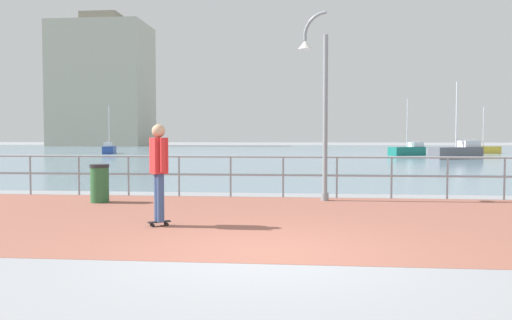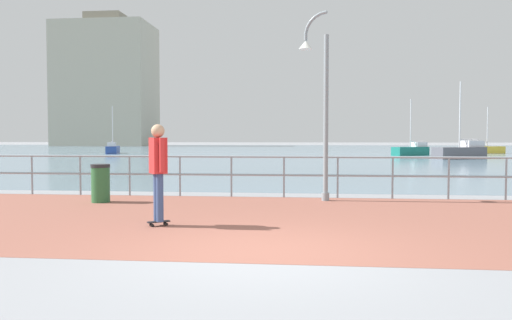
% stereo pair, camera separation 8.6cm
% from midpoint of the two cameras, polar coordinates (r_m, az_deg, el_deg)
% --- Properties ---
extents(ground, '(220.00, 220.00, 0.00)m').
position_cam_midpoint_polar(ground, '(46.89, 5.20, 0.63)').
color(ground, gray).
extents(brick_paving, '(28.00, 7.06, 0.01)m').
position_cam_midpoint_polar(brick_paving, '(9.89, 2.43, -6.62)').
color(brick_paving, '#935647').
rests_on(brick_paving, ground).
extents(harbor_water, '(180.00, 88.00, 0.00)m').
position_cam_midpoint_polar(harbor_water, '(58.30, 5.34, 1.01)').
color(harbor_water, '#6B899E').
rests_on(harbor_water, ground).
extents(waterfront_railing, '(25.25, 0.06, 1.10)m').
position_cam_midpoint_polar(waterfront_railing, '(13.32, 3.36, -0.99)').
color(waterfront_railing, '#8C99A3').
rests_on(waterfront_railing, ground).
extents(lamppost, '(0.78, 0.47, 4.71)m').
position_cam_midpoint_polar(lamppost, '(12.78, 7.34, 7.12)').
color(lamppost, gray).
rests_on(lamppost, ground).
extents(skateboarder, '(0.39, 0.51, 1.82)m').
position_cam_midpoint_polar(skateboarder, '(9.12, -10.72, -0.53)').
color(skateboarder, black).
rests_on(skateboarder, ground).
extents(trash_bin, '(0.46, 0.46, 0.93)m').
position_cam_midpoint_polar(trash_bin, '(12.86, -16.95, -2.51)').
color(trash_bin, '#2D6638').
rests_on(trash_bin, ground).
extents(sailboat_red, '(1.87, 3.46, 4.65)m').
position_cam_midpoint_polar(sailboat_red, '(51.35, -15.81, 1.21)').
color(sailboat_red, '#284799').
rests_on(sailboat_red, ground).
extents(sailboat_gray, '(3.49, 2.84, 4.89)m').
position_cam_midpoint_polar(sailboat_gray, '(46.05, 17.18, 1.07)').
color(sailboat_gray, '#197266').
rests_on(sailboat_gray, ground).
extents(sailboat_ivory, '(3.38, 1.62, 4.56)m').
position_cam_midpoint_polar(sailboat_ivory, '(54.46, 24.53, 1.14)').
color(sailboat_ivory, gold).
rests_on(sailboat_ivory, ground).
extents(sailboat_yellow, '(4.15, 2.90, 5.64)m').
position_cam_midpoint_polar(sailboat_yellow, '(39.97, 22.17, 0.89)').
color(sailboat_yellow, '#595960').
rests_on(sailboat_yellow, ground).
extents(tower_concrete, '(16.87, 11.16, 24.23)m').
position_cam_midpoint_polar(tower_concrete, '(98.10, -16.51, 8.15)').
color(tower_concrete, '#B2AD99').
rests_on(tower_concrete, ground).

